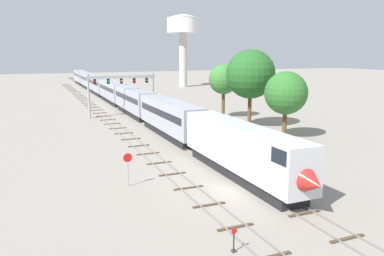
% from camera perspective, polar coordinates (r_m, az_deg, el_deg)
% --- Properties ---
extents(ground_plane, '(400.00, 400.00, 0.00)m').
position_cam_1_polar(ground_plane, '(32.26, 6.71, -9.18)').
color(ground_plane, gray).
extents(track_main, '(2.60, 200.00, 0.16)m').
position_cam_1_polar(track_main, '(88.63, -11.52, 3.70)').
color(track_main, slate).
rests_on(track_main, ground).
extents(track_near, '(2.60, 160.00, 0.16)m').
position_cam_1_polar(track_near, '(68.17, -12.71, 1.47)').
color(track_near, slate).
rests_on(track_near, ground).
extents(passenger_train, '(3.04, 134.86, 4.80)m').
position_cam_1_polar(passenger_train, '(89.40, -11.72, 5.39)').
color(passenger_train, silver).
rests_on(passenger_train, ground).
extents(signal_gantry, '(12.10, 0.49, 7.57)m').
position_cam_1_polar(signal_gantry, '(69.20, -10.40, 6.31)').
color(signal_gantry, '#999BA0').
rests_on(signal_gantry, ground).
extents(water_tower, '(10.52, 10.52, 23.49)m').
position_cam_1_polar(water_tower, '(128.67, -1.35, 14.45)').
color(water_tower, beige).
rests_on(water_tower, ground).
extents(switch_stand, '(0.36, 0.24, 1.46)m').
position_cam_1_polar(switch_stand, '(22.85, 6.21, -16.66)').
color(switch_stand, black).
rests_on(switch_stand, ground).
extents(stop_sign, '(0.76, 0.08, 2.88)m').
position_cam_1_polar(stop_sign, '(32.91, -9.49, -5.42)').
color(stop_sign, gray).
rests_on(stop_sign, ground).
extents(trackside_tree_left, '(5.62, 5.62, 8.82)m').
position_cam_1_polar(trackside_tree_left, '(51.59, 13.76, 5.04)').
color(trackside_tree_left, brown).
rests_on(trackside_tree_left, ground).
extents(trackside_tree_mid, '(5.09, 5.09, 9.23)m').
position_cam_1_polar(trackside_tree_mid, '(66.41, 4.71, 7.17)').
color(trackside_tree_mid, brown).
rests_on(trackside_tree_mid, ground).
extents(trackside_tree_right, '(7.27, 7.27, 11.68)m').
position_cam_1_polar(trackside_tree_right, '(57.94, 8.68, 7.88)').
color(trackside_tree_right, brown).
rests_on(trackside_tree_right, ground).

